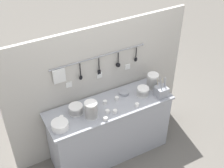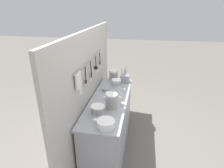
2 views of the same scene
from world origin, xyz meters
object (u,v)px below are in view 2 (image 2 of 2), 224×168
bowl_stack_wide_centre (113,76)px  cup_mid_row (120,98)px  plate_stack (106,124)px  cutlery_caddy (125,78)px  cup_edge_near (105,98)px  cup_back_right (108,93)px  bowl_stack_nested_right (112,102)px  cup_back_left (95,121)px  bowl_stack_back_corner (98,110)px  cup_front_right (116,101)px  steel_mixing_bowl (106,89)px  cup_edge_far (123,104)px  cup_by_caddy (124,90)px  bowl_stack_short_front (116,83)px

bowl_stack_wide_centre → cup_mid_row: 0.69m
plate_stack → cutlery_caddy: bearing=-2.4°
cup_edge_near → cup_back_right: size_ratio=1.00×
bowl_stack_nested_right → plate_stack: bearing=-179.3°
plate_stack → cup_back_left: plate_stack is taller
bowl_stack_back_corner → cup_front_right: bearing=-28.6°
cutlery_caddy → cup_back_left: size_ratio=5.64×
steel_mixing_bowl → cup_edge_far: size_ratio=2.42×
cup_mid_row → cup_by_caddy: same height
bowl_stack_wide_centre → cup_edge_near: (-0.68, -0.00, -0.08)m
steel_mixing_bowl → cup_back_right: cup_back_right is taller
cutlery_caddy → bowl_stack_back_corner: bearing=169.0°
cup_edge_near → cup_front_right: (-0.05, -0.16, 0.00)m
bowl_stack_nested_right → plate_stack: 0.38m
steel_mixing_bowl → cup_front_right: bearing=-148.3°
steel_mixing_bowl → cup_back_right: 0.15m
cup_edge_near → bowl_stack_nested_right: bearing=-151.8°
bowl_stack_nested_right → cup_by_caddy: (0.56, -0.09, -0.08)m
bowl_stack_short_front → bowl_stack_nested_right: 0.73m
cup_back_right → cup_mid_row: 0.24m
cup_back_right → cup_back_left: bearing=-179.9°
bowl_stack_nested_right → cutlery_caddy: size_ratio=0.77×
bowl_stack_wide_centre → bowl_stack_back_corner: bearing=179.4°
bowl_stack_short_front → cup_by_caddy: size_ratio=3.02×
bowl_stack_wide_centre → cup_front_right: bearing=-167.4°
cup_edge_near → cup_by_caddy: 0.38m
steel_mixing_bowl → cup_back_left: cup_back_left is taller
cup_back_right → cup_mid_row: size_ratio=1.00×
bowl_stack_short_front → cutlery_caddy: 0.23m
steel_mixing_bowl → cup_edge_near: cup_edge_near is taller
cup_back_right → cup_mid_row: same height
cup_front_right → cup_back_right: bearing=36.8°
bowl_stack_short_front → bowl_stack_wide_centre: bearing=22.1°
cutlery_caddy → cup_front_right: (-0.73, 0.03, -0.05)m
bowl_stack_short_front → bowl_stack_wide_centre: 0.21m
bowl_stack_wide_centre → steel_mixing_bowl: bearing=172.8°
bowl_stack_wide_centre → cutlery_caddy: 0.20m
cup_mid_row → cup_by_caddy: size_ratio=1.00×
bowl_stack_wide_centre → cup_back_left: 1.24m
cup_mid_row → cup_by_caddy: bearing=-4.3°
bowl_stack_wide_centre → cutlery_caddy: (0.00, -0.19, -0.03)m
cup_edge_far → cup_back_left: bearing=149.8°
bowl_stack_nested_right → steel_mixing_bowl: bearing=18.8°
bowl_stack_back_corner → cup_mid_row: (0.40, -0.21, -0.03)m
cup_edge_far → cup_by_caddy: same height
bowl_stack_wide_centre → cutlery_caddy: cutlery_caddy is taller
cup_edge_far → cup_by_caddy: size_ratio=1.00×
bowl_stack_short_front → cup_edge_near: bearing=171.2°
cup_front_right → cup_back_right: same height
cup_by_caddy → bowl_stack_wide_centre: bearing=31.5°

